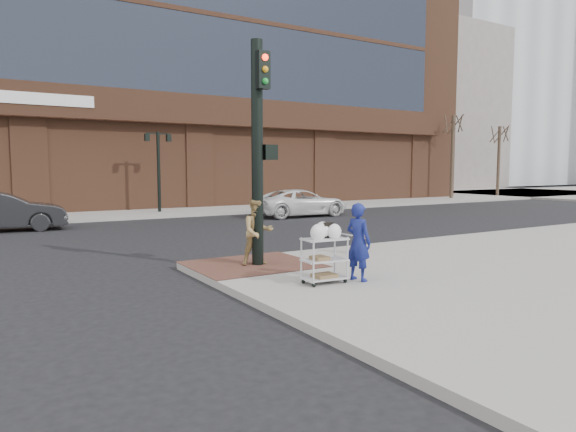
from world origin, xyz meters
TOP-DOWN VIEW (x-y plane):
  - ground at (0.00, 0.00)m, footprint 220.00×220.00m
  - sidewalk_far at (12.50, 32.00)m, footprint 65.00×36.00m
  - brick_curb_ramp at (-0.60, 0.90)m, footprint 2.80×2.40m
  - bank_building at (5.00, 31.00)m, footprint 42.00×26.00m
  - filler_block at (40.00, 38.00)m, footprint 14.00×20.00m
  - bare_tree_a at (24.00, 16.50)m, footprint 1.80×1.80m
  - bare_tree_b at (30.00, 17.00)m, footprint 1.80×1.80m
  - lamp_post at (2.00, 16.00)m, footprint 1.32×0.22m
  - traffic_signal_pole at (-0.48, 0.77)m, footprint 0.61×0.51m
  - woman_blue at (0.40, -1.67)m, footprint 0.48×0.62m
  - pedestrian_tan at (-0.51, 0.78)m, footprint 0.81×0.68m
  - sedan_dark at (-5.13, 12.27)m, footprint 4.58×1.88m
  - minivan_white at (7.60, 11.53)m, footprint 4.77×2.28m
  - utility_cart at (-0.30, -1.52)m, footprint 0.88×0.54m
  - fire_hydrant at (2.46, 0.79)m, footprint 0.37×0.26m

SIDE VIEW (x-z plane):
  - ground at x=0.00m, z-range 0.00..0.00m
  - sidewalk_far at x=12.50m, z-range 0.00..0.15m
  - brick_curb_ramp at x=-0.60m, z-range 0.15..0.16m
  - fire_hydrant at x=2.46m, z-range 0.16..0.95m
  - minivan_white at x=7.60m, z-range 0.00..1.31m
  - utility_cart at x=-0.30m, z-range 0.10..1.26m
  - sedan_dark at x=-5.13m, z-range 0.00..1.47m
  - pedestrian_tan at x=-0.51m, z-range 0.15..1.66m
  - woman_blue at x=0.40m, z-range 0.15..1.68m
  - lamp_post at x=2.00m, z-range 0.62..4.62m
  - traffic_signal_pole at x=-0.48m, z-range 0.33..5.33m
  - bare_tree_b at x=30.00m, z-range 2.44..9.14m
  - bare_tree_a at x=24.00m, z-range 2.67..9.87m
  - filler_block at x=40.00m, z-range 0.00..18.00m
  - bank_building at x=5.00m, z-range 0.15..28.15m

